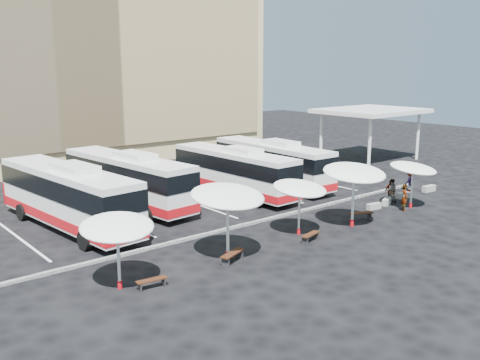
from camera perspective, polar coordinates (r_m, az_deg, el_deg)
ground at (r=32.57m, az=2.02°, el=-4.89°), size 120.00×120.00×0.00m
sandstone_building at (r=58.93m, az=-19.67°, el=14.51°), size 42.00×18.25×29.60m
service_canopy at (r=55.92m, az=13.80°, el=7.05°), size 10.00×8.00×5.20m
curb_divider at (r=32.91m, az=1.44°, el=-4.57°), size 34.00×0.25×0.15m
bay_lines at (r=38.68m, az=-5.88°, el=-2.17°), size 24.15×12.00×0.01m
bus_0 at (r=33.14m, az=-17.91°, el=-1.51°), size 3.80×12.84×4.02m
bus_1 at (r=37.20m, az=-11.93°, el=0.18°), size 3.73×12.42×3.88m
bus_2 at (r=39.75m, az=-0.65°, el=1.06°), size 2.99×11.69×3.69m
bus_3 at (r=42.87m, az=3.43°, el=1.92°), size 3.05×11.96×3.77m
sunshade_0 at (r=23.41m, az=-12.99°, el=-4.93°), size 3.98×4.01×3.30m
sunshade_1 at (r=26.14m, az=-1.33°, el=-1.77°), size 3.77×3.82×3.84m
sunshade_2 at (r=30.37m, az=6.39°, el=-0.92°), size 3.33×3.36×3.20m
sunshade_3 at (r=32.33m, az=12.09°, el=0.73°), size 4.68×4.71×3.87m
sunshade_4 at (r=37.73m, az=17.98°, el=1.17°), size 3.76×3.79×3.22m
wood_bench_0 at (r=24.01m, az=-9.39°, el=-10.62°), size 1.43×0.55×0.43m
wood_bench_1 at (r=26.59m, az=-0.80°, el=-7.99°), size 1.73×1.02×0.51m
wood_bench_2 at (r=29.89m, az=7.54°, el=-5.89°), size 1.50×0.69×0.45m
wood_bench_3 at (r=34.45m, az=12.72°, el=-3.57°), size 1.64×1.06×0.49m
conc_bench_0 at (r=37.21m, az=14.08°, el=-2.75°), size 1.12×0.51×0.40m
conc_bench_1 at (r=38.69m, az=15.37°, el=-2.22°), size 1.21×0.78×0.43m
conc_bench_2 at (r=40.83m, az=17.01°, el=-1.59°), size 1.16×0.63×0.41m
conc_bench_3 at (r=43.58m, az=19.50°, el=-0.87°), size 1.26×0.50×0.46m
passenger_0 at (r=37.21m, az=17.15°, el=-1.80°), size 0.75×0.79×1.81m
passenger_1 at (r=39.27m, az=15.87°, el=-1.09°), size 1.02×1.05×1.70m
passenger_2 at (r=39.40m, az=15.75°, el=-1.12°), size 1.00×0.61×1.59m
passenger_3 at (r=43.01m, az=17.63°, el=-0.10°), size 1.08×0.65×1.64m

